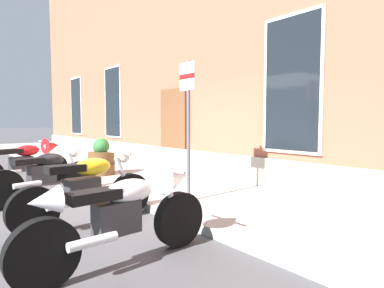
% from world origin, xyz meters
% --- Properties ---
extents(ground_plane, '(140.00, 140.00, 0.00)m').
position_xyz_m(ground_plane, '(0.00, 0.00, 0.00)').
color(ground_plane, '#424244').
extents(sidewalk, '(31.53, 2.56, 0.13)m').
position_xyz_m(sidewalk, '(0.00, 1.28, 0.06)').
color(sidewalk, gray).
rests_on(sidewalk, ground_plane).
extents(brick_pub_facade, '(25.53, 5.50, 9.10)m').
position_xyz_m(brick_pub_facade, '(0.00, 5.25, 4.54)').
color(brick_pub_facade, brown).
rests_on(brick_pub_facade, ground_plane).
extents(motorcycle_red_sport, '(0.80, 2.05, 1.03)m').
position_xyz_m(motorcycle_red_sport, '(-2.51, -0.96, 0.56)').
color(motorcycle_red_sport, black).
rests_on(motorcycle_red_sport, ground_plane).
extents(motorcycle_black_naked, '(0.68, 2.00, 0.93)m').
position_xyz_m(motorcycle_black_naked, '(-0.80, -1.04, 0.47)').
color(motorcycle_black_naked, black).
rests_on(motorcycle_black_naked, ground_plane).
extents(motorcycle_yellow_naked, '(0.62, 2.03, 0.99)m').
position_xyz_m(motorcycle_yellow_naked, '(0.93, -0.95, 0.49)').
color(motorcycle_yellow_naked, black).
rests_on(motorcycle_yellow_naked, ground_plane).
extents(motorcycle_white_sport, '(0.62, 2.10, 0.98)m').
position_xyz_m(motorcycle_white_sport, '(2.36, -1.09, 0.54)').
color(motorcycle_white_sport, black).
rests_on(motorcycle_white_sport, ground_plane).
extents(parking_sign, '(0.36, 0.07, 2.27)m').
position_xyz_m(parking_sign, '(1.17, 0.63, 1.60)').
color(parking_sign, '#4C4C51').
rests_on(parking_sign, sidewalk).
extents(barrel_planter, '(0.66, 0.66, 0.89)m').
position_xyz_m(barrel_planter, '(-2.21, 0.62, 0.49)').
color(barrel_planter, brown).
rests_on(barrel_planter, sidewalk).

